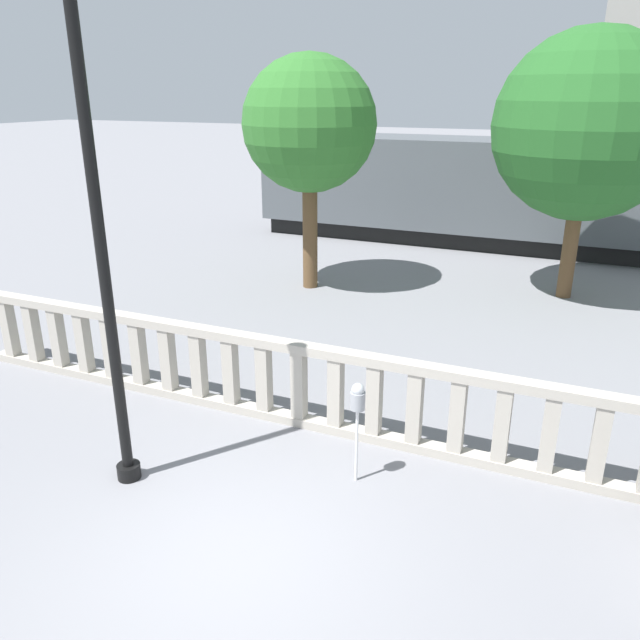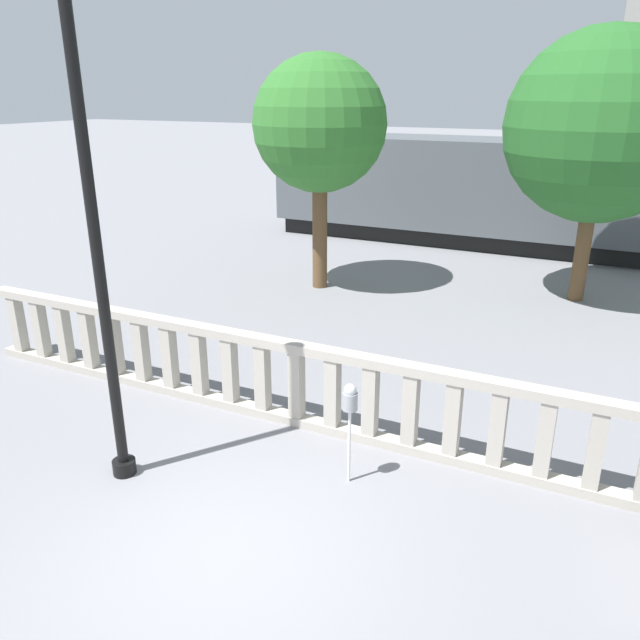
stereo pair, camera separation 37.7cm
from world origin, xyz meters
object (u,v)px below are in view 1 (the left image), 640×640
(train_near, at_px, (554,194))
(tree_left, at_px, (309,125))
(lamppost, at_px, (100,241))
(parking_meter, at_px, (358,403))
(tree_right, at_px, (587,126))

(train_near, xyz_separation_m, tree_left, (-5.38, -6.60, 2.27))
(lamppost, relative_size, parking_meter, 4.39)
(train_near, height_order, tree_left, tree_left)
(lamppost, distance_m, parking_meter, 3.67)
(tree_left, bearing_deg, train_near, 50.80)
(tree_right, bearing_deg, lamppost, -114.71)
(tree_left, relative_size, tree_right, 0.92)
(parking_meter, height_order, tree_right, tree_right)
(parking_meter, xyz_separation_m, tree_right, (2.06, 9.41, 2.92))
(lamppost, height_order, tree_left, lamppost)
(lamppost, xyz_separation_m, tree_left, (-1.30, 8.81, 0.83))
(train_near, distance_m, tree_right, 5.42)
(lamppost, distance_m, tree_left, 8.94)
(lamppost, xyz_separation_m, parking_meter, (2.80, 1.15, -2.08))
(parking_meter, distance_m, train_near, 14.33)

